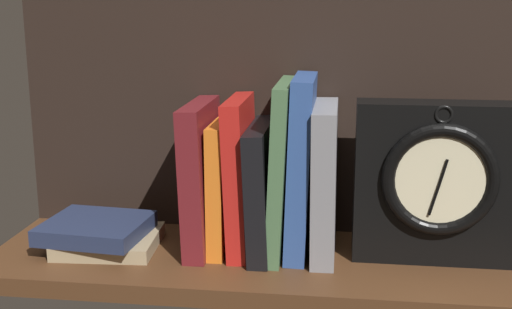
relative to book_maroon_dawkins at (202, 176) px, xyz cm
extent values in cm
cube|color=#4C2D19|center=(9.75, -2.66, -11.77)|extent=(78.07, 24.68, 2.50)
cube|color=black|center=(9.75, 9.08, 9.57)|extent=(78.07, 1.20, 40.18)
cube|color=maroon|center=(0.00, 0.00, 0.00)|extent=(3.67, 15.96, 21.11)
cube|color=orange|center=(2.93, 0.00, -1.25)|extent=(2.25, 13.33, 18.55)
cube|color=red|center=(5.66, 0.00, 0.37)|extent=(3.50, 14.45, 21.86)
cube|color=black|center=(8.71, 0.00, -1.47)|extent=(3.61, 16.95, 18.21)
cube|color=#476B44|center=(11.42, 0.00, 1.57)|extent=(2.96, 16.14, 24.24)
cube|color=#2D4C8E|center=(14.17, 0.00, 1.97)|extent=(3.65, 13.96, 25.05)
cube|color=gray|center=(17.52, 0.00, 0.01)|extent=(3.38, 15.72, 21.09)
cube|color=black|center=(32.57, -0.68, 0.43)|extent=(21.90, 5.99, 21.90)
torus|color=black|center=(32.57, -4.07, 1.69)|extent=(15.17, 1.86, 15.17)
cylinder|color=beige|center=(32.57, -4.07, 1.69)|extent=(12.24, 0.60, 12.24)
cube|color=black|center=(32.92, -4.57, 3.14)|extent=(0.99, 0.30, 2.98)
cube|color=black|center=(31.98, -4.57, -0.63)|extent=(1.47, 0.30, 4.72)
torus|color=black|center=(32.57, -3.67, 10.27)|extent=(2.44, 0.44, 2.44)
cube|color=#9E8966|center=(-13.24, -3.06, -9.52)|extent=(14.56, 13.33, 1.98)
cube|color=#232D4C|center=(-14.87, -3.39, -7.38)|extent=(14.98, 13.69, 2.31)
camera|label=1|loc=(19.65, -89.29, 24.74)|focal=46.35mm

